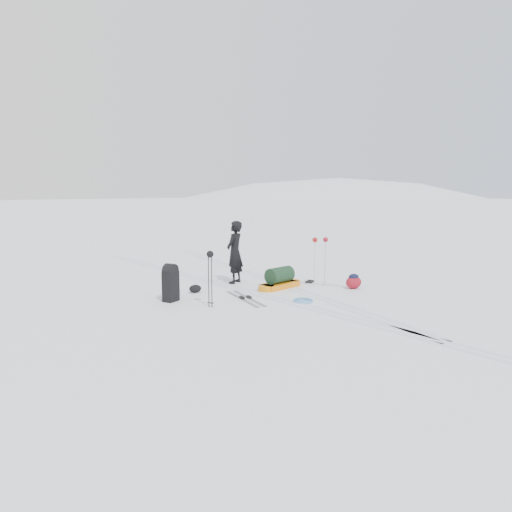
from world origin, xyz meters
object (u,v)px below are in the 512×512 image
object	(u,v)px
skier	(235,252)
ski_poles_black	(210,261)
expedition_rucksack	(171,283)
pulk_sled	(280,280)

from	to	relation	value
skier	ski_poles_black	size ratio (longest dim) A/B	1.37
skier	expedition_rucksack	size ratio (longest dim) A/B	1.92
skier	pulk_sled	xyz separation A→B (m)	(0.60, -1.27, -0.66)
pulk_sled	ski_poles_black	xyz separation A→B (m)	(-2.55, -0.78, 0.83)
ski_poles_black	expedition_rucksack	bearing A→B (deg)	119.08
pulk_sled	expedition_rucksack	bearing A→B (deg)	163.42
skier	pulk_sled	world-z (taller)	skier
expedition_rucksack	ski_poles_black	bearing A→B (deg)	-93.45
ski_poles_black	pulk_sled	bearing A→B (deg)	23.30
expedition_rucksack	ski_poles_black	xyz separation A→B (m)	(0.45, -1.08, 0.63)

